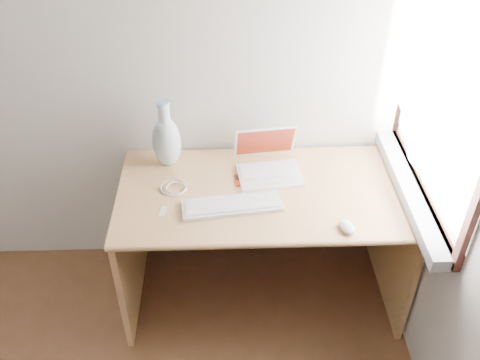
{
  "coord_description": "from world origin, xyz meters",
  "views": [
    {
      "loc": [
        0.85,
        -0.58,
        2.34
      ],
      "look_at": [
        0.91,
        1.35,
        0.83
      ],
      "focal_mm": 40.0,
      "sensor_mm": 36.0,
      "label": 1
    }
  ],
  "objects_px": {
    "vase": "(167,140)",
    "desk": "(263,212)",
    "laptop": "(269,164)",
    "external_keyboard": "(232,205)"
  },
  "relations": [
    {
      "from": "laptop",
      "to": "external_keyboard",
      "type": "xyz_separation_m",
      "value": [
        -0.19,
        -0.27,
        -0.04
      ]
    },
    {
      "from": "laptop",
      "to": "external_keyboard",
      "type": "distance_m",
      "value": 0.33
    },
    {
      "from": "laptop",
      "to": "vase",
      "type": "xyz_separation_m",
      "value": [
        -0.5,
        0.08,
        0.1
      ]
    },
    {
      "from": "laptop",
      "to": "vase",
      "type": "bearing_deg",
      "value": 164.63
    },
    {
      "from": "external_keyboard",
      "to": "vase",
      "type": "height_order",
      "value": "vase"
    },
    {
      "from": "desk",
      "to": "external_keyboard",
      "type": "xyz_separation_m",
      "value": [
        -0.16,
        -0.2,
        0.22
      ]
    },
    {
      "from": "desk",
      "to": "laptop",
      "type": "xyz_separation_m",
      "value": [
        0.03,
        0.06,
        0.26
      ]
    },
    {
      "from": "desk",
      "to": "laptop",
      "type": "distance_m",
      "value": 0.27
    },
    {
      "from": "vase",
      "to": "desk",
      "type": "bearing_deg",
      "value": -16.63
    },
    {
      "from": "desk",
      "to": "external_keyboard",
      "type": "distance_m",
      "value": 0.34
    }
  ]
}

